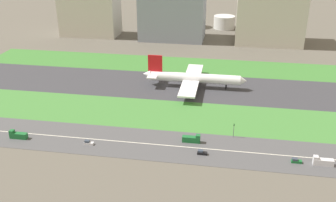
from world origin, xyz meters
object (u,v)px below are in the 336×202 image
airliner (192,78)px  truck_2 (18,135)px  truck_1 (323,162)px  traffic_light (234,129)px  fuel_tank_west (194,20)px  terminal_building (89,6)px  fuel_tank_centre (224,22)px  car_2 (202,153)px  office_tower (270,17)px  car_3 (88,143)px  hangar_building (173,11)px  truck_0 (192,139)px  car_0 (296,161)px

airliner → truck_2: (-74.73, -78.00, -4.56)m
truck_1 → traffic_light: (-37.60, 17.99, 2.62)m
fuel_tank_west → airliner: bearing=-84.3°
terminal_building → fuel_tank_centre: 130.41m
car_2 → truck_2: (-87.71, -0.00, 0.75)m
fuel_tank_west → office_tower: bearing=-33.0°
car_3 → fuel_tank_centre: 243.15m
traffic_light → terminal_building: 220.03m
hangar_building → fuel_tank_west: hangar_building is taller
truck_0 → hangar_building: bearing=101.6°
truck_0 → fuel_tank_centre: 227.15m
car_0 → fuel_tank_west: fuel_tank_west is taller
car_2 → car_3: (-52.63, 0.00, 0.00)m
truck_1 → truck_2: size_ratio=1.00×
fuel_tank_centre → office_tower: bearing=-49.1°
car_0 → fuel_tank_west: (-69.35, 237.00, 6.28)m
office_tower → fuel_tank_west: bearing=147.0°
hangar_building → fuel_tank_west: size_ratio=3.16×
car_3 → terminal_building: (-66.67, 192.00, 25.19)m
traffic_light → terminal_building: bearing=127.4°
truck_0 → traffic_light: 20.91m
car_0 → truck_2: size_ratio=0.52×
car_2 → fuel_tank_west: fuel_tank_west is taller
car_2 → fuel_tank_centre: size_ratio=0.21×
traffic_light → terminal_building: terminal_building is taller
truck_0 → car_0: (45.98, -10.00, -0.75)m
hangar_building → office_tower: 83.42m
car_3 → truck_1: truck_1 is taller
truck_0 → car_0: truck_0 is taller
truck_1 → fuel_tank_centre: (-49.74, 237.00, 4.41)m
car_3 → traffic_light: 68.71m
truck_1 → terminal_building: size_ratio=0.16×
car_0 → terminal_building: (-159.72, 192.00, 25.19)m
traffic_light → hangar_building: bearing=108.0°
terminal_building → fuel_tank_west: size_ratio=2.94×
car_2 → fuel_tank_west: (-28.93, 237.00, 6.28)m
airliner → office_tower: office_tower is taller
hangar_building → fuel_tank_west: 50.01m
car_3 → traffic_light: bearing=-164.8°
fuel_tank_centre → hangar_building: bearing=-134.6°
terminal_building → fuel_tank_west: bearing=26.5°
hangar_building → fuel_tank_west: bearing=72.7°
car_2 → airliner: bearing=-80.6°
hangar_building → fuel_tank_centre: size_ratio=2.72×
car_3 → traffic_light: size_ratio=0.61×
truck_1 → fuel_tank_west: fuel_tank_west is taller
airliner → fuel_tank_west: bearing=95.7°
car_3 → office_tower: (93.06, 192.00, 20.74)m
terminal_building → office_tower: 159.79m
truck_1 → hangar_building: hangar_building is taller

